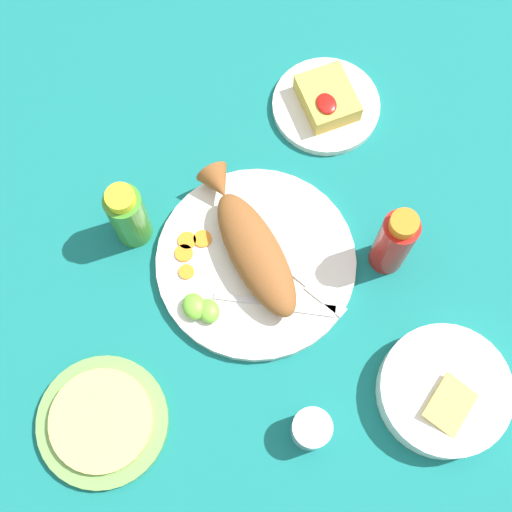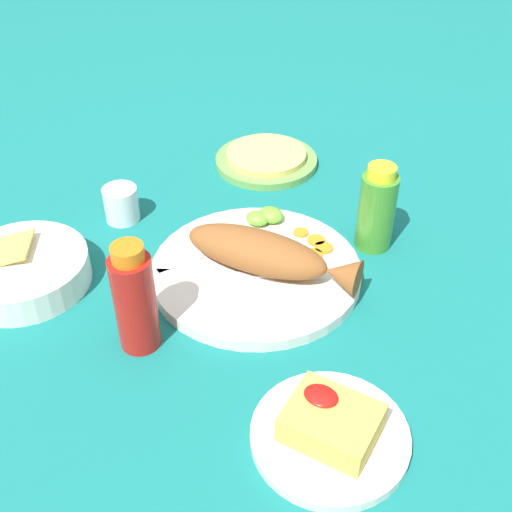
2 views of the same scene
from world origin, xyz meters
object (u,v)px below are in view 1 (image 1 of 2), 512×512
(fried_fish, at_px, (251,245))
(hot_sauce_bottle_red, at_px, (394,242))
(fork_near, at_px, (303,281))
(salt_cup, at_px, (311,429))
(fork_far, at_px, (283,305))
(side_plate_fries, at_px, (326,106))
(tortilla_plate, at_px, (103,422))
(guacamole_bowl, at_px, (444,391))
(hot_sauce_bottle_green, at_px, (128,215))
(main_plate, at_px, (256,262))

(fried_fish, height_order, hot_sauce_bottle_red, hot_sauce_bottle_red)
(fork_near, relative_size, salt_cup, 2.90)
(fork_far, relative_size, side_plate_fries, 0.93)
(salt_cup, height_order, tortilla_plate, salt_cup)
(fork_far, height_order, tortilla_plate, fork_far)
(guacamole_bowl, bearing_deg, side_plate_fries, 176.68)
(salt_cup, height_order, guacamole_bowl, same)
(hot_sauce_bottle_red, distance_m, tortilla_plate, 0.50)
(fork_near, relative_size, hot_sauce_bottle_red, 1.07)
(salt_cup, xyz_separation_m, tortilla_plate, (-0.12, -0.28, -0.02))
(hot_sauce_bottle_green, xyz_separation_m, side_plate_fries, (-0.10, 0.37, -0.06))
(side_plate_fries, relative_size, guacamole_bowl, 0.95)
(hot_sauce_bottle_red, bearing_deg, side_plate_fries, 176.52)
(fork_near, xyz_separation_m, fork_far, (0.02, -0.04, 0.00))
(side_plate_fries, height_order, guacamole_bowl, guacamole_bowl)
(hot_sauce_bottle_red, distance_m, hot_sauce_bottle_green, 0.40)
(main_plate, bearing_deg, fork_far, 8.69)
(main_plate, xyz_separation_m, hot_sauce_bottle_red, (0.06, 0.19, 0.07))
(fork_far, distance_m, guacamole_bowl, 0.27)
(main_plate, height_order, salt_cup, salt_cup)
(hot_sauce_bottle_red, xyz_separation_m, guacamole_bowl, (0.22, -0.01, -0.05))
(main_plate, bearing_deg, hot_sauce_bottle_red, 71.48)
(tortilla_plate, bearing_deg, salt_cup, 66.42)
(hot_sauce_bottle_red, bearing_deg, guacamole_bowl, -3.11)
(fried_fish, height_order, salt_cup, fried_fish)
(side_plate_fries, bearing_deg, fried_fish, -46.53)
(main_plate, bearing_deg, salt_cup, -4.19)
(hot_sauce_bottle_red, relative_size, hot_sauce_bottle_green, 1.12)
(main_plate, distance_m, hot_sauce_bottle_green, 0.21)
(salt_cup, relative_size, tortilla_plate, 0.31)
(fried_fish, height_order, fork_far, fried_fish)
(fried_fish, distance_m, fork_near, 0.10)
(fried_fish, relative_size, salt_cup, 4.56)
(hot_sauce_bottle_red, bearing_deg, tortilla_plate, -80.49)
(fork_near, height_order, side_plate_fries, fork_near)
(hot_sauce_bottle_red, xyz_separation_m, side_plate_fries, (-0.28, 0.02, -0.07))
(salt_cup, height_order, side_plate_fries, salt_cup)
(guacamole_bowl, relative_size, tortilla_plate, 1.00)
(fork_near, bearing_deg, fried_fish, -170.29)
(fried_fish, distance_m, guacamole_bowl, 0.35)
(fork_far, xyz_separation_m, tortilla_plate, (0.07, -0.31, -0.01))
(side_plate_fries, bearing_deg, salt_cup, -25.43)
(fork_far, distance_m, tortilla_plate, 0.31)
(hot_sauce_bottle_red, relative_size, tortilla_plate, 0.83)
(side_plate_fries, bearing_deg, hot_sauce_bottle_green, -75.51)
(main_plate, distance_m, guacamole_bowl, 0.34)
(fried_fish, height_order, fork_near, fried_fish)
(salt_cup, bearing_deg, hot_sauce_bottle_red, 133.55)
(fork_near, relative_size, tortilla_plate, 0.89)
(fork_near, relative_size, guacamole_bowl, 0.89)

